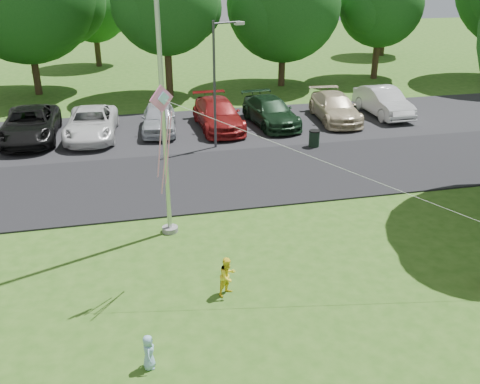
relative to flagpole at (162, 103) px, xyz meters
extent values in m
plane|color=#2E5A17|center=(3.50, -5.00, -4.17)|extent=(120.00, 120.00, 0.00)
cube|color=black|center=(3.50, 4.00, -4.14)|extent=(60.00, 6.00, 0.06)
cube|color=black|center=(3.50, 10.50, -4.14)|extent=(42.00, 7.00, 0.06)
cylinder|color=#B7BABF|center=(0.00, 0.00, 0.83)|extent=(0.14, 0.14, 10.00)
cylinder|color=gray|center=(0.00, 0.00, -4.09)|extent=(0.50, 0.50, 0.16)
cylinder|color=#3F3F44|center=(2.88, 7.56, -1.38)|extent=(0.11, 0.11, 5.57)
cylinder|color=#3F3F44|center=(3.48, 7.79, 1.27)|extent=(1.24, 0.54, 0.08)
cube|color=silver|center=(4.09, 8.02, 1.20)|extent=(0.46, 0.34, 0.13)
cylinder|color=black|center=(7.25, 6.64, -3.78)|extent=(0.48, 0.48, 0.77)
cylinder|color=black|center=(7.25, 6.64, -3.38)|extent=(0.51, 0.51, 0.04)
cylinder|color=#332316|center=(-6.10, 20.24, -2.57)|extent=(0.44, 0.44, 3.19)
sphere|color=#113F12|center=(-4.18, 21.09, 1.37)|extent=(5.53, 5.53, 5.53)
cylinder|color=#332316|center=(1.92, 17.90, -2.45)|extent=(0.44, 0.44, 3.43)
sphere|color=#113F12|center=(1.92, 17.90, 1.45)|extent=(6.27, 6.27, 6.27)
sphere|color=#113F12|center=(3.33, 18.53, 0.98)|extent=(4.07, 4.07, 4.07)
sphere|color=#113F12|center=(0.66, 17.12, 1.14)|extent=(3.76, 3.76, 3.76)
cylinder|color=#332316|center=(9.53, 19.17, -2.84)|extent=(0.44, 0.44, 2.66)
sphere|color=#113F12|center=(9.53, 19.17, 1.03)|extent=(7.27, 7.27, 7.27)
sphere|color=#113F12|center=(11.16, 19.89, 0.49)|extent=(4.72, 4.72, 4.72)
sphere|color=#113F12|center=(8.07, 18.26, 0.67)|extent=(4.36, 4.36, 4.36)
cylinder|color=#332316|center=(16.62, 19.89, -2.66)|extent=(0.44, 0.44, 3.02)
sphere|color=#113F12|center=(16.62, 19.89, 0.84)|extent=(5.67, 5.67, 5.67)
sphere|color=#113F12|center=(17.89, 20.46, 0.41)|extent=(3.68, 3.68, 3.68)
sphere|color=#113F12|center=(15.48, 19.18, 0.55)|extent=(3.40, 3.40, 3.40)
cylinder|color=#332316|center=(-2.50, 29.00, -2.87)|extent=(0.44, 0.44, 2.60)
sphere|color=#113F12|center=(-2.50, 29.00, 0.25)|extent=(5.20, 5.20, 5.20)
sphere|color=#113F12|center=(-1.33, 29.52, -0.14)|extent=(3.38, 3.38, 3.38)
sphere|color=#113F12|center=(-3.54, 28.35, -0.01)|extent=(3.12, 3.12, 3.12)
cylinder|color=#332316|center=(21.50, 28.50, -2.87)|extent=(0.44, 0.44, 2.60)
sphere|color=#113F12|center=(21.50, 28.50, 0.25)|extent=(5.20, 5.20, 5.20)
sphere|color=#113F12|center=(22.67, 29.02, -0.14)|extent=(3.38, 3.38, 3.38)
sphere|color=#113F12|center=(20.46, 27.85, -0.01)|extent=(3.12, 3.12, 3.12)
imported|color=black|center=(-5.38, 10.54, -3.37)|extent=(2.48, 5.31, 1.47)
imported|color=silver|center=(-2.59, 10.27, -3.42)|extent=(2.62, 5.07, 1.37)
imported|color=#B2B7BF|center=(0.61, 10.47, -3.43)|extent=(2.01, 4.14, 1.36)
imported|color=maroon|center=(3.53, 10.37, -3.39)|extent=(2.12, 4.96, 1.43)
imported|color=black|center=(6.26, 10.38, -3.43)|extent=(2.37, 4.85, 1.36)
imported|color=#C6B793|center=(9.75, 10.39, -3.42)|extent=(2.31, 4.86, 1.37)
imported|color=silver|center=(12.68, 10.75, -3.37)|extent=(1.66, 4.51, 1.48)
imported|color=yellow|center=(1.09, -3.74, -3.64)|extent=(0.65, 0.62, 1.06)
imported|color=#8AB9D4|center=(-1.08, -6.01, -3.76)|extent=(0.30, 0.42, 0.81)
cube|color=pink|center=(-0.24, -2.79, 0.80)|extent=(0.59, 0.36, 0.65)
cube|color=#8CC6E5|center=(-0.19, -2.82, 0.82)|extent=(0.29, 0.18, 0.31)
cylinder|color=white|center=(3.81, -3.94, -0.82)|extent=(8.11, 2.31, 3.25)
cylinder|color=pink|center=(-0.34, -2.79, -0.33)|extent=(0.21, 0.27, 1.74)
cylinder|color=pink|center=(-0.14, -2.74, -0.46)|extent=(0.24, 0.45, 1.98)
cylinder|color=pink|center=(-0.24, -2.87, -0.60)|extent=(0.26, 0.66, 2.21)
camera|label=1|loc=(-1.19, -15.09, 3.84)|focal=40.00mm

